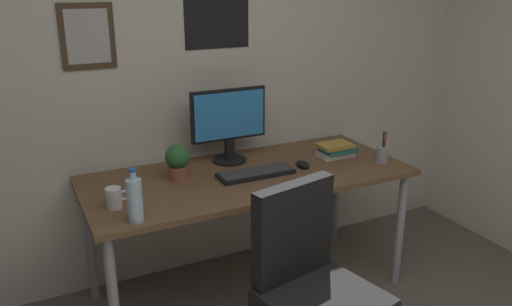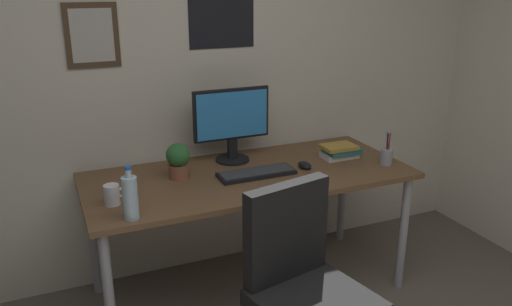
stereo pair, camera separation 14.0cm
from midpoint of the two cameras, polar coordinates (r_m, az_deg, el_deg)
name	(u,v)px [view 2 (the right image)]	position (r m, az deg, el deg)	size (l,w,h in m)	color
wall_back	(171,65)	(3.07, -8.14, 9.59)	(4.40, 0.10, 2.60)	beige
desk	(249,185)	(2.90, 0.60, -3.53)	(1.81, 0.78, 0.75)	brown
office_chair	(303,283)	(2.32, 7.02, -14.10)	(0.58, 0.58, 0.95)	black
monitor	(232,122)	(3.00, -1.38, 3.47)	(0.46, 0.20, 0.43)	black
keyboard	(257,173)	(2.84, 1.48, -2.26)	(0.43, 0.15, 0.03)	black
computer_mouse	(305,165)	(2.96, 6.78, -1.34)	(0.06, 0.11, 0.04)	black
water_bottle	(130,197)	(2.36, -12.11, -4.80)	(0.07, 0.07, 0.25)	silver
coffee_mug_near	(112,195)	(2.54, -14.11, -4.52)	(0.11, 0.08, 0.10)	white
potted_plant	(178,159)	(2.80, -7.22, -0.73)	(0.13, 0.13, 0.20)	brown
pen_cup	(387,156)	(3.10, 15.53, -0.30)	(0.07, 0.07, 0.20)	#9EA0A5
book_stack_left	(340,151)	(3.16, 10.56, 0.19)	(0.23, 0.14, 0.08)	silver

